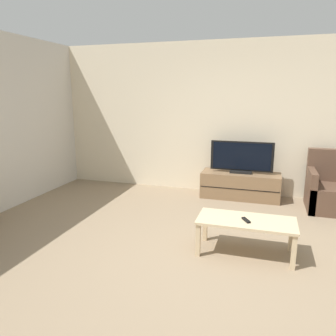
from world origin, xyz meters
name	(u,v)px	position (x,y,z in m)	size (l,w,h in m)	color
ground_plane	(204,268)	(0.00, 0.00, 0.00)	(24.00, 24.00, 0.00)	#89755B
wall_back	(236,119)	(0.00, 2.85, 1.35)	(12.00, 0.06, 2.70)	beige
tv_stand	(240,185)	(0.15, 2.54, 0.22)	(1.34, 0.50, 0.45)	brown
tv	(242,158)	(0.15, 2.53, 0.70)	(1.06, 0.18, 0.55)	black
armchair	(331,191)	(1.56, 2.35, 0.30)	(0.70, 0.76, 0.92)	brown
coffee_table	(246,224)	(0.38, 0.46, 0.36)	(1.09, 0.51, 0.41)	#CCB289
remote	(246,220)	(0.38, 0.41, 0.42)	(0.11, 0.15, 0.02)	black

